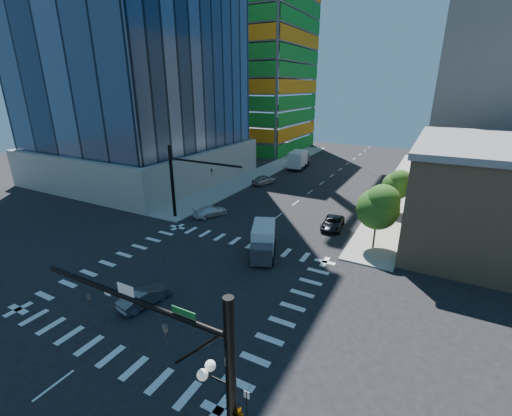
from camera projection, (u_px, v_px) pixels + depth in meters
The scene contains 16 objects.
ground at pixel (190, 283), 29.05m from camera, with size 160.00×160.00×0.00m, color black.
road_markings at pixel (190, 283), 29.04m from camera, with size 20.00×20.00×0.01m, color silver.
sidewalk_ne at pixel (402, 187), 56.68m from camera, with size 5.00×60.00×0.15m, color gray.
sidewalk_nw at pixel (267, 170), 67.80m from camera, with size 5.00×60.00×0.15m, color gray.
construction_building at pixel (254, 48), 84.41m from camera, with size 25.16×34.50×70.60m.
signal_mast_se at pixel (211, 383), 13.10m from camera, with size 10.51×2.48×9.00m.
signal_mast_nw at pixel (181, 177), 41.20m from camera, with size 10.20×0.40×9.00m.
tree_south at pixel (379, 206), 33.40m from camera, with size 4.16×4.16×6.82m.
tree_north at pixel (397, 184), 43.47m from camera, with size 3.54×3.52×5.78m.
no_parking_sign at pixel (247, 405), 16.35m from camera, with size 0.30×0.06×2.20m.
car_nb_far at pixel (333, 223), 40.03m from camera, with size 2.18×4.74×1.32m, color black.
car_sb_near at pixel (210, 211), 43.82m from camera, with size 1.83×4.51×1.31m, color white.
car_sb_mid at pixel (264, 180), 58.06m from camera, with size 1.87×4.64×1.58m, color #94979A.
car_sb_cross at pixel (144, 297), 25.92m from camera, with size 1.41×4.05×1.33m, color #515055.
box_truck_near at pixel (263, 243), 33.41m from camera, with size 4.25×5.89×2.84m.
box_truck_far at pixel (299, 161), 69.24m from camera, with size 3.70×7.12×3.58m.
Camera 1 is at (16.87, -19.58, 15.73)m, focal length 24.00 mm.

